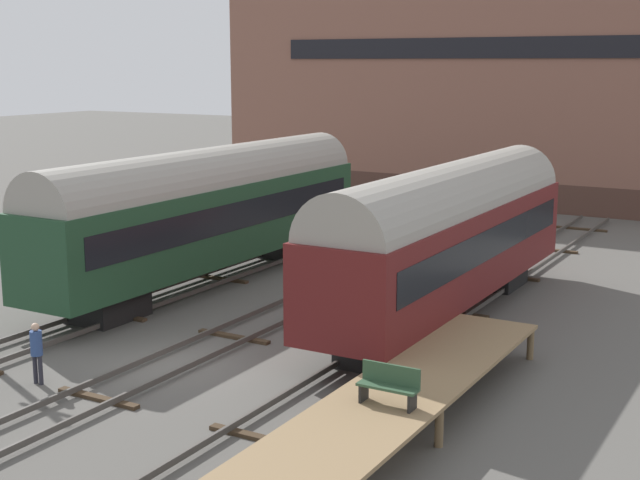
{
  "coord_description": "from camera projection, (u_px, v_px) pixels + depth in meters",
  "views": [
    {
      "loc": [
        15.66,
        -18.87,
        8.5
      ],
      "look_at": [
        0.0,
        8.44,
        2.2
      ],
      "focal_mm": 50.0,
      "sensor_mm": 36.0,
      "label": 1
    }
  ],
  "objects": [
    {
      "name": "ground_plane",
      "position": [
        173.0,
        366.0,
        25.36
      ],
      "size": [
        200.0,
        200.0,
        0.0
      ],
      "primitive_type": "plane",
      "color": "#56544F"
    },
    {
      "name": "track_left",
      "position": [
        49.0,
        335.0,
        27.73
      ],
      "size": [
        2.6,
        60.0,
        0.26
      ],
      "color": "#4C4742",
      "rests_on": "ground"
    },
    {
      "name": "track_middle",
      "position": [
        173.0,
        361.0,
        25.33
      ],
      "size": [
        2.6,
        60.0,
        0.26
      ],
      "color": "#4C4742",
      "rests_on": "ground"
    },
    {
      "name": "track_right",
      "position": [
        323.0,
        392.0,
        22.93
      ],
      "size": [
        2.6,
        60.0,
        0.26
      ],
      "color": "#4C4742",
      "rests_on": "ground"
    },
    {
      "name": "train_car_green",
      "position": [
        210.0,
        206.0,
        34.36
      ],
      "size": [
        2.92,
        17.81,
        5.3
      ],
      "color": "black",
      "rests_on": "ground"
    },
    {
      "name": "train_car_maroon",
      "position": [
        448.0,
        232.0,
        29.54
      ],
      "size": [
        3.06,
        15.79,
        5.25
      ],
      "color": "black",
      "rests_on": "ground"
    },
    {
      "name": "station_platform",
      "position": [
        394.0,
        398.0,
        20.42
      ],
      "size": [
        2.57,
        14.14,
        1.02
      ],
      "color": "#8C704C",
      "rests_on": "ground"
    },
    {
      "name": "bench",
      "position": [
        389.0,
        384.0,
        19.71
      ],
      "size": [
        1.4,
        0.4,
        0.91
      ],
      "color": "#2D4C33",
      "rests_on": "station_platform"
    },
    {
      "name": "person_worker",
      "position": [
        36.0,
        348.0,
        23.74
      ],
      "size": [
        0.32,
        0.32,
        1.7
      ],
      "color": "#282833",
      "rests_on": "ground"
    },
    {
      "name": "warehouse_building",
      "position": [
        491.0,
        63.0,
        57.5
      ],
      "size": [
        32.32,
        12.61,
        16.93
      ],
      "color": "#4F342A",
      "rests_on": "ground"
    }
  ]
}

